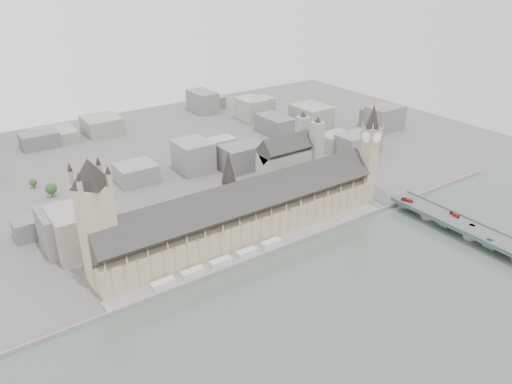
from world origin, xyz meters
TOP-DOWN VIEW (x-y plane):
  - ground at (0.00, 0.00)m, footprint 900.00×900.00m
  - river_thames at (0.00, -165.00)m, footprint 600.00×600.00m
  - embankment_wall at (0.00, -15.00)m, footprint 600.00×1.50m
  - river_terrace at (0.00, -7.50)m, footprint 270.00×15.00m
  - terrace_tents at (-40.00, -7.00)m, footprint 118.00×7.00m
  - palace_of_westminster at (0.00, 19.70)m, footprint 265.00×40.73m
  - elizabeth_tower at (138.00, 8.00)m, footprint 17.00×17.00m
  - victoria_tower at (-122.00, 26.00)m, footprint 30.00×30.00m
  - central_tower at (-10.00, 26.00)m, footprint 13.00×13.00m
  - westminster_bridge at (162.00, -87.50)m, footprint 25.00×325.00m
  - westminster_abbey at (110.92, 95.00)m, footprint 68.00×36.00m
  - city_skyline_inland at (0.00, 245.00)m, footprint 720.00×360.00m
  - park_trees at (-10.00, 60.00)m, footprint 110.00×30.00m
  - red_bus_north at (156.27, -28.71)m, footprint 6.66×11.19m
  - red_bus_south at (168.29, -72.86)m, footprint 4.63×10.85m
  - car_blue at (155.44, -116.01)m, footprint 3.73×5.12m
  - car_silver at (165.56, -92.86)m, footprint 3.15×4.89m
  - car_approach at (165.58, 39.59)m, footprint 2.49×4.79m

SIDE VIEW (x-z plane):
  - ground at x=0.00m, z-range 0.00..0.00m
  - river_thames at x=0.00m, z-range 0.00..0.00m
  - river_terrace at x=0.00m, z-range 0.00..2.00m
  - embankment_wall at x=0.00m, z-range 0.00..3.00m
  - terrace_tents at x=-40.00m, z-range 2.00..6.00m
  - westminster_bridge at x=162.00m, z-range 0.00..10.25m
  - park_trees at x=-10.00m, z-range 0.00..15.00m
  - car_approach at x=165.58m, z-range 10.25..11.58m
  - car_silver at x=165.56m, z-range 10.25..11.77m
  - car_blue at x=155.44m, z-range 10.25..11.87m
  - red_bus_south at x=168.29m, z-range 10.25..13.19m
  - red_bus_north at x=156.27m, z-range 10.25..13.33m
  - city_skyline_inland at x=0.00m, z-range 0.00..38.00m
  - palace_of_westminster at x=0.00m, z-range -5.02..50.43m
  - westminster_abbey at x=110.92m, z-range -6.92..57.08m
  - victoria_tower at x=-122.00m, z-range 5.20..105.20m
  - central_tower at x=-10.00m, z-range 33.92..81.92m
  - elizabeth_tower at x=138.00m, z-range 4.34..111.84m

